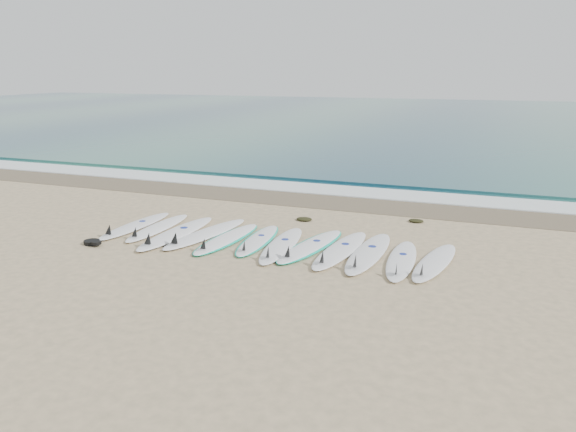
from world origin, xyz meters
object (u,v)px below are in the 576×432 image
(leash_coil, at_px, (93,242))
(surfboard_11, at_px, (434,262))
(surfboard_0, at_px, (134,226))
(surfboard_6, at_px, (281,245))

(leash_coil, bearing_deg, surfboard_11, 10.24)
(surfboard_0, distance_m, surfboard_11, 6.64)
(surfboard_11, height_order, leash_coil, surfboard_11)
(surfboard_0, bearing_deg, surfboard_6, -1.62)
(surfboard_6, distance_m, leash_coil, 3.86)
(surfboard_0, xyz_separation_m, surfboard_6, (3.64, -0.18, 0.00))
(surfboard_11, bearing_deg, surfboard_0, -173.09)
(surfboard_0, relative_size, leash_coil, 5.47)
(surfboard_6, height_order, surfboard_11, surfboard_6)
(surfboard_0, xyz_separation_m, surfboard_11, (6.64, -0.13, -0.00))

